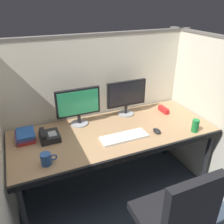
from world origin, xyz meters
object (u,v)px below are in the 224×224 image
object	(u,v)px
soda_can	(195,126)
computer_mouse	(157,131)
monitor_right	(126,96)
desk	(115,136)
desk_phone	(49,136)
coffee_mug	(46,159)
monitor_left	(78,104)
keyboard_main	(124,137)
red_stapler	(164,110)
book_stack	(25,136)

from	to	relation	value
soda_can	computer_mouse	bearing A→B (deg)	160.41
monitor_right	computer_mouse	distance (m)	0.51
desk	desk_phone	distance (m)	0.60
desk	computer_mouse	xyz separation A→B (m)	(0.36, -0.17, 0.07)
monitor_right	coffee_mug	distance (m)	1.07
monitor_left	keyboard_main	xyz separation A→B (m)	(0.30, -0.41, -0.20)
monitor_right	keyboard_main	world-z (taller)	monitor_right
monitor_left	monitor_right	size ratio (longest dim) A/B	1.00
desk	keyboard_main	bearing A→B (deg)	-75.44
red_stapler	soda_can	distance (m)	0.46
monitor_left	desk_phone	distance (m)	0.41
monitor_left	soda_can	world-z (taller)	monitor_left
monitor_right	desk_phone	bearing A→B (deg)	-168.17
monitor_left	monitor_right	xyz separation A→B (m)	(0.52, 0.02, 0.00)
red_stapler	coffee_mug	bearing A→B (deg)	-163.16
keyboard_main	soda_can	size ratio (longest dim) A/B	3.52
desk	red_stapler	distance (m)	0.69
red_stapler	book_stack	distance (m)	1.44
keyboard_main	red_stapler	bearing A→B (deg)	26.01
coffee_mug	book_stack	world-z (taller)	coffee_mug
computer_mouse	desk_phone	world-z (taller)	desk_phone
desk	keyboard_main	world-z (taller)	keyboard_main
soda_can	book_stack	bearing A→B (deg)	162.12
computer_mouse	soda_can	world-z (taller)	soda_can
soda_can	monitor_right	bearing A→B (deg)	127.23
desk	soda_can	distance (m)	0.76
monitor_right	soda_can	bearing A→B (deg)	-52.77
keyboard_main	computer_mouse	xyz separation A→B (m)	(0.32, -0.03, 0.01)
computer_mouse	coffee_mug	world-z (taller)	coffee_mug
monitor_right	monitor_left	bearing A→B (deg)	-178.12
keyboard_main	desk_phone	bearing A→B (deg)	158.47
monitor_left	book_stack	bearing A→B (deg)	-171.01
monitor_right	coffee_mug	world-z (taller)	monitor_right
monitor_right	keyboard_main	bearing A→B (deg)	-118.10
keyboard_main	desk_phone	xyz separation A→B (m)	(-0.62, 0.25, 0.02)
monitor_right	book_stack	size ratio (longest dim) A/B	2.01
red_stapler	soda_can	size ratio (longest dim) A/B	1.23
desk	keyboard_main	distance (m)	0.15
desk	monitor_left	distance (m)	0.46
computer_mouse	desk_phone	xyz separation A→B (m)	(-0.95, 0.28, 0.02)
keyboard_main	coffee_mug	distance (m)	0.70
desk	monitor_right	distance (m)	0.47
computer_mouse	monitor_right	bearing A→B (deg)	102.15
desk_phone	desk	bearing A→B (deg)	-10.79
monitor_left	soda_can	xyz separation A→B (m)	(0.96, -0.56, -0.15)
desk	monitor_right	xyz separation A→B (m)	(0.26, 0.29, 0.27)
keyboard_main	book_stack	world-z (taller)	book_stack
desk	monitor_left	size ratio (longest dim) A/B	4.42
monitor_right	desk	bearing A→B (deg)	-132.00
monitor_right	computer_mouse	world-z (taller)	monitor_right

